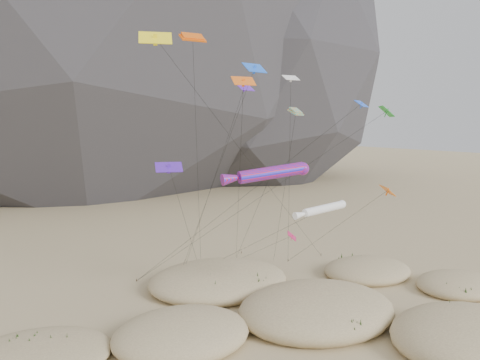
# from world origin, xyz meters

# --- Properties ---
(ground) EXTENTS (500.00, 500.00, 0.00)m
(ground) POSITION_xyz_m (0.00, 0.00, 0.00)
(ground) COLOR #CCB789
(ground) RESTS_ON ground
(dunes) EXTENTS (52.54, 38.28, 3.78)m
(dunes) POSITION_xyz_m (-2.41, 4.20, 0.72)
(dunes) COLOR #CCB789
(dunes) RESTS_ON ground
(dune_grass) EXTENTS (42.13, 27.85, 1.47)m
(dune_grass) POSITION_xyz_m (-0.07, 3.87, 0.84)
(dune_grass) COLOR black
(dune_grass) RESTS_ON ground
(kite_stakes) EXTENTS (25.03, 6.50, 0.30)m
(kite_stakes) POSITION_xyz_m (1.86, 23.70, 0.15)
(kite_stakes) COLOR #3F2D1E
(kite_stakes) RESTS_ON ground
(rainbow_tube_kite) EXTENTS (9.59, 16.21, 14.17)m
(rainbow_tube_kite) POSITION_xyz_m (-1.12, 9.83, 13.18)
(rainbow_tube_kite) COLOR red
(rainbow_tube_kite) RESTS_ON ground
(white_tube_kite) EXTENTS (6.17, 19.22, 10.71)m
(white_tube_kite) POSITION_xyz_m (1.97, 5.82, 10.08)
(white_tube_kite) COLOR white
(white_tube_kite) RESTS_ON ground
(orange_parafoil) EXTENTS (6.50, 10.24, 26.19)m
(orange_parafoil) POSITION_xyz_m (-6.71, 14.26, 25.38)
(orange_parafoil) COLOR #E1540B
(orange_parafoil) RESTS_ON ground
(multi_parafoil) EXTENTS (7.48, 13.60, 19.39)m
(multi_parafoil) POSITION_xyz_m (2.31, 10.35, 18.70)
(multi_parafoil) COLOR orange
(multi_parafoil) RESTS_ON ground
(delta_kites) EXTENTS (29.91, 20.05, 24.70)m
(delta_kites) POSITION_xyz_m (1.49, 10.84, 17.89)
(delta_kites) COLOR #CA1351
(delta_kites) RESTS_ON ground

